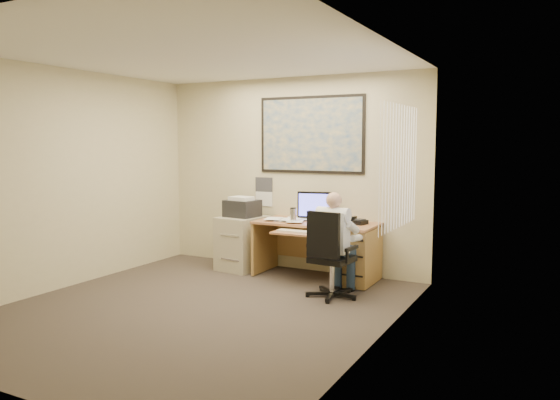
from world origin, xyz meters
The scene contains 8 objects.
room_shell centered at (0.00, 0.00, 1.35)m, with size 4.00×4.50×2.70m.
desk centered at (0.89, 1.90, 0.45)m, with size 1.60×0.97×1.13m.
world_map centered at (0.31, 2.23, 1.90)m, with size 1.56×0.03×1.06m, color #1E4C93.
wall_calendar centered at (-0.44, 2.24, 1.08)m, with size 0.28×0.01×0.42m, color white.
window_blinds centered at (1.97, 0.80, 1.55)m, with size 0.06×1.40×1.30m, color silver, non-canonical shape.
filing_cabinet centered at (-0.57, 1.86, 0.45)m, with size 0.61×0.71×1.04m.
office_chair centered at (1.10, 1.09, 0.30)m, with size 0.67×0.67×1.02m.
person centered at (1.10, 1.17, 0.61)m, with size 0.49×0.70×1.22m, color white, non-canonical shape.
Camera 1 is at (3.46, -4.65, 1.79)m, focal length 35.00 mm.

